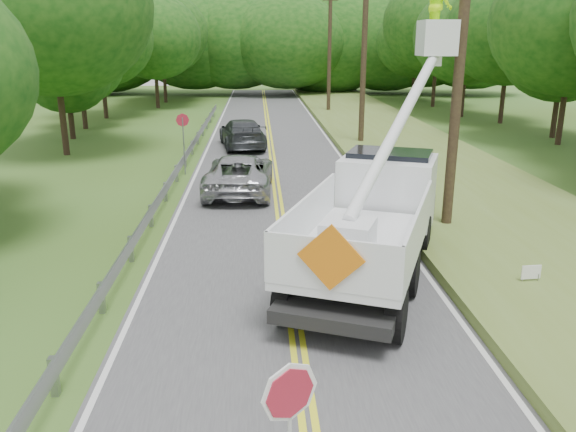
{
  "coord_description": "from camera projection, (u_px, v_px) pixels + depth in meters",
  "views": [
    {
      "loc": [
        -0.71,
        -7.37,
        5.6
      ],
      "look_at": [
        0.0,
        6.0,
        1.5
      ],
      "focal_mm": 35.72,
      "sensor_mm": 36.0,
      "label": 1
    }
  ],
  "objects": [
    {
      "name": "treeline_horizon",
      "position": [
        268.0,
        42.0,
        60.92
      ],
      "size": [
        56.41,
        14.24,
        11.31
      ],
      "color": "#104210",
      "rests_on": "ground"
    },
    {
      "name": "ground",
      "position": [
        309.0,
        425.0,
        8.71
      ],
      "size": [
        140.0,
        140.0,
        0.0
      ],
      "primitive_type": "plane",
      "color": "#3F5618",
      "rests_on": "ground"
    },
    {
      "name": "stop_sign_permanent",
      "position": [
        183.0,
        134.0,
        24.51
      ],
      "size": [
        0.57,
        0.09,
        2.66
      ],
      "color": "gray",
      "rests_on": "ground"
    },
    {
      "name": "tall_grass_verge",
      "position": [
        458.0,
        186.0,
        22.39
      ],
      "size": [
        7.0,
        96.0,
        0.3
      ],
      "primitive_type": "cube",
      "color": "olive",
      "rests_on": "ground"
    },
    {
      "name": "bucket_truck",
      "position": [
        381.0,
        201.0,
        14.72
      ],
      "size": [
        5.4,
        7.98,
        7.33
      ],
      "color": "black",
      "rests_on": "road"
    },
    {
      "name": "utility_poles",
      "position": [
        395.0,
        49.0,
        23.67
      ],
      "size": [
        1.6,
        43.3,
        10.0
      ],
      "color": "black",
      "rests_on": "ground"
    },
    {
      "name": "guardrail",
      "position": [
        175.0,
        175.0,
        22.58
      ],
      "size": [
        0.18,
        48.0,
        0.77
      ],
      "color": "gray",
      "rests_on": "ground"
    },
    {
      "name": "suv_silver",
      "position": [
        239.0,
        173.0,
        21.88
      ],
      "size": [
        2.69,
        5.4,
        1.47
      ],
      "primitive_type": "imported",
      "rotation": [
        0.0,
        0.0,
        3.09
      ],
      "color": "#A3A4A9",
      "rests_on": "road"
    },
    {
      "name": "treeline_left",
      "position": [
        95.0,
        36.0,
        34.67
      ],
      "size": [
        10.93,
        53.23,
        11.6
      ],
      "color": "#332319",
      "rests_on": "ground"
    },
    {
      "name": "yard_sign",
      "position": [
        531.0,
        273.0,
        13.15
      ],
      "size": [
        0.47,
        0.07,
        0.68
      ],
      "color": "white",
      "rests_on": "ground"
    },
    {
      "name": "suv_darkgrey",
      "position": [
        242.0,
        133.0,
        31.15
      ],
      "size": [
        2.93,
        5.58,
        1.54
      ],
      "primitive_type": "imported",
      "rotation": [
        0.0,
        0.0,
        3.29
      ],
      "color": "#383C40",
      "rests_on": "road"
    },
    {
      "name": "treeline_right",
      "position": [
        548.0,
        28.0,
        32.11
      ],
      "size": [
        11.76,
        53.5,
        11.24
      ],
      "color": "#332319",
      "rests_on": "ground"
    },
    {
      "name": "road",
      "position": [
        277.0,
        192.0,
        22.08
      ],
      "size": [
        7.2,
        96.0,
        0.03
      ],
      "color": "#454547",
      "rests_on": "ground"
    }
  ]
}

